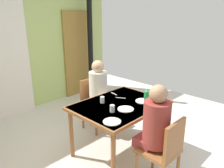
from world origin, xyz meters
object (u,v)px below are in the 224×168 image
dining_table (120,109)px  person_far_diner (99,87)px  chair_far_diner (94,101)px  chair_near_diner (164,150)px  water_bottle_green_near (147,99)px  person_near_diner (155,122)px

dining_table → person_far_diner: size_ratio=1.60×
dining_table → chair_far_diner: (0.24, 0.82, -0.18)m
person_far_diner → dining_table: bearing=70.7°
chair_near_diner → water_bottle_green_near: bearing=58.6°
person_near_diner → person_far_diner: size_ratio=1.00×
person_near_diner → water_bottle_green_near: size_ratio=2.82×
chair_far_diner → dining_table: bearing=73.8°
person_near_diner → water_bottle_green_near: person_near_diner is taller
chair_near_diner → chair_far_diner: bearing=76.0°
chair_far_diner → person_near_diner: person_near_diner is taller
dining_table → chair_near_diner: (-0.17, -0.82, -0.18)m
person_far_diner → water_bottle_green_near: person_far_diner is taller
person_near_diner → water_bottle_green_near: 0.45m
person_far_diner → water_bottle_green_near: size_ratio=2.82×
chair_far_diner → water_bottle_green_near: size_ratio=3.18×
chair_far_diner → water_bottle_green_near: water_bottle_green_near is taller
chair_far_diner → person_near_diner: size_ratio=1.13×
chair_near_diner → person_far_diner: bearing=74.8°
chair_near_diner → chair_far_diner: size_ratio=1.00×
dining_table → person_near_diner: size_ratio=1.60×
chair_near_diner → water_bottle_green_near: 0.67m
dining_table → person_near_diner: (-0.17, -0.68, 0.11)m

